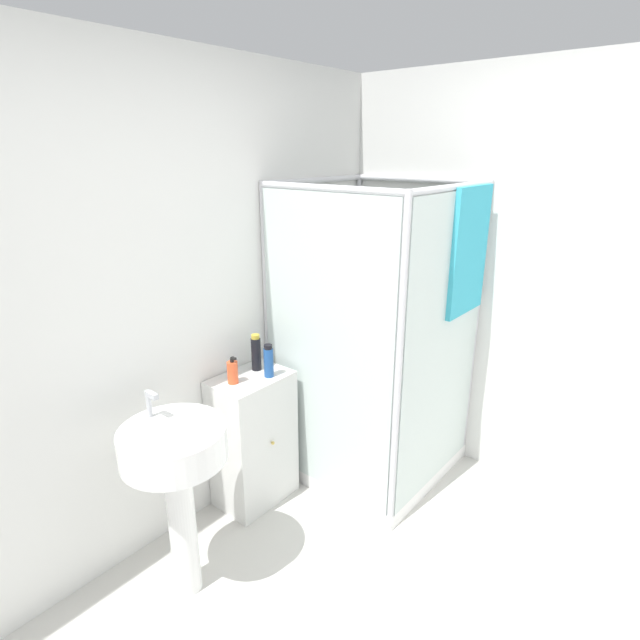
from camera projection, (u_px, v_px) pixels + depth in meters
wall_back at (155, 315)px, 2.47m from camera, size 6.40×0.06×2.50m
wall_right at (612, 302)px, 2.68m from camera, size 0.06×6.40×2.50m
shower_enclosure at (378, 404)px, 3.18m from camera, size 0.97×1.00×1.86m
vanity_cabinet at (253, 439)px, 2.95m from camera, size 0.45×0.33×0.81m
sink at (176, 467)px, 2.22m from camera, size 0.47×0.47×1.02m
soap_dispenser at (233, 372)px, 2.72m from camera, size 0.06×0.06×0.16m
shampoo_bottle_tall_black at (256, 353)px, 2.88m from camera, size 0.06×0.06×0.22m
shampoo_bottle_blue at (269, 361)px, 2.79m from camera, size 0.05×0.05×0.19m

